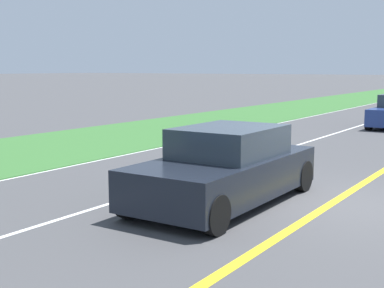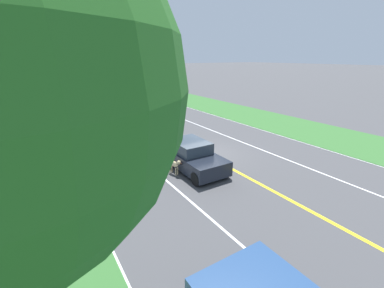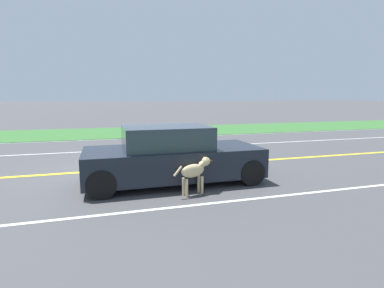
# 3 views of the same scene
# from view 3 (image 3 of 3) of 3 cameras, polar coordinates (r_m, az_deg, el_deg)

# --- Properties ---
(ground_plane) EXTENTS (400.00, 400.00, 0.00)m
(ground_plane) POSITION_cam_3_polar(r_m,az_deg,el_deg) (9.26, -13.04, -4.79)
(ground_plane) COLOR #424244
(centre_divider_line) EXTENTS (0.18, 160.00, 0.01)m
(centre_divider_line) POSITION_cam_3_polar(r_m,az_deg,el_deg) (9.26, -13.04, -4.76)
(centre_divider_line) COLOR yellow
(centre_divider_line) RESTS_ON ground
(lane_edge_line_left) EXTENTS (0.14, 160.00, 0.01)m
(lane_edge_line_left) POSITION_cam_3_polar(r_m,az_deg,el_deg) (16.14, -14.71, 0.91)
(lane_edge_line_left) COLOR white
(lane_edge_line_left) RESTS_ON ground
(lane_dash_same_dir) EXTENTS (0.10, 160.00, 0.01)m
(lane_dash_same_dir) POSITION_cam_3_polar(r_m,az_deg,el_deg) (5.92, -10.70, -12.50)
(lane_dash_same_dir) COLOR white
(lane_dash_same_dir) RESTS_ON ground
(lane_dash_oncoming) EXTENTS (0.10, 160.00, 0.01)m
(lane_dash_oncoming) POSITION_cam_3_polar(r_m,az_deg,el_deg) (12.68, -14.10, -1.16)
(lane_dash_oncoming) COLOR white
(lane_dash_oncoming) RESTS_ON ground
(grass_verge_left) EXTENTS (6.00, 160.00, 0.03)m
(grass_verge_left) POSITION_cam_3_polar(r_m,az_deg,el_deg) (19.12, -15.05, 2.12)
(grass_verge_left) COLOR #33662D
(grass_verge_left) RESTS_ON ground
(ego_car) EXTENTS (1.91, 4.38, 1.44)m
(ego_car) POSITION_cam_3_polar(r_m,az_deg,el_deg) (7.61, -3.88, -2.34)
(ego_car) COLOR black
(ego_car) RESTS_ON ground
(dog) EXTENTS (0.40, 1.00, 0.84)m
(dog) POSITION_cam_3_polar(r_m,az_deg,el_deg) (6.65, 0.67, -5.12)
(dog) COLOR #D1B784
(dog) RESTS_ON ground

